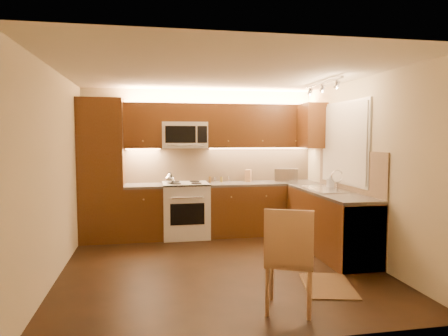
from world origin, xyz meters
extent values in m
cube|color=black|center=(0.00, 0.00, 0.00)|extent=(4.00, 4.00, 0.01)
cube|color=beige|center=(0.00, 0.00, 2.50)|extent=(4.00, 4.00, 0.01)
cube|color=beige|center=(0.00, 2.00, 1.25)|extent=(4.00, 0.01, 2.50)
cube|color=beige|center=(0.00, -2.00, 1.25)|extent=(4.00, 0.01, 2.50)
cube|color=beige|center=(-2.00, 0.00, 1.25)|extent=(0.01, 4.00, 2.50)
cube|color=beige|center=(2.00, 0.00, 1.25)|extent=(0.01, 4.00, 2.50)
cube|color=#48240F|center=(-1.65, 1.70, 1.15)|extent=(0.70, 0.60, 2.30)
cube|color=#48240F|center=(-0.99, 1.70, 0.43)|extent=(0.62, 0.60, 0.86)
cube|color=#322F2D|center=(-0.99, 1.70, 0.88)|extent=(0.62, 0.60, 0.04)
cube|color=#48240F|center=(1.04, 1.70, 0.43)|extent=(1.92, 0.60, 0.86)
cube|color=#322F2D|center=(1.04, 1.70, 0.88)|extent=(1.92, 0.60, 0.04)
cube|color=#48240F|center=(1.70, 0.40, 0.43)|extent=(0.60, 2.00, 0.86)
cube|color=#322F2D|center=(1.70, 0.40, 0.88)|extent=(0.60, 2.00, 0.04)
cube|color=silver|center=(1.70, -0.30, 0.43)|extent=(0.58, 0.60, 0.84)
cube|color=tan|center=(0.35, 1.99, 1.20)|extent=(3.30, 0.02, 0.60)
cube|color=tan|center=(1.99, 0.40, 1.20)|extent=(0.02, 2.00, 0.60)
cube|color=#48240F|center=(-0.99, 1.82, 1.88)|extent=(0.62, 0.35, 0.75)
cube|color=#48240F|center=(1.04, 1.82, 1.88)|extent=(1.92, 0.35, 0.75)
cube|color=#48240F|center=(-0.30, 1.82, 2.09)|extent=(0.76, 0.35, 0.31)
cube|color=#48240F|center=(1.82, 1.40, 1.88)|extent=(0.35, 0.50, 0.75)
cube|color=silver|center=(1.99, 0.55, 1.60)|extent=(0.03, 1.44, 1.24)
cube|color=silver|center=(1.97, 0.55, 1.60)|extent=(0.02, 1.36, 1.16)
cube|color=silver|center=(1.55, 0.40, 2.46)|extent=(0.04, 1.20, 0.03)
cube|color=silver|center=(1.47, 1.69, 1.02)|extent=(0.47, 0.41, 0.24)
cube|color=#9F7948|center=(0.83, 1.84, 1.01)|extent=(0.15, 0.18, 0.21)
cylinder|color=silver|center=(0.24, 1.94, 0.94)|extent=(0.06, 0.06, 0.09)
cylinder|color=brown|center=(0.14, 1.83, 0.95)|extent=(0.05, 0.05, 0.10)
cylinder|color=silver|center=(0.49, 1.91, 0.95)|extent=(0.05, 0.05, 0.09)
cylinder|color=olive|center=(0.34, 1.83, 0.95)|extent=(0.05, 0.05, 0.09)
imported|color=silver|center=(1.86, 0.73, 1.00)|extent=(0.10, 0.10, 0.21)
cube|color=black|center=(1.08, -0.90, 0.01)|extent=(0.70, 0.90, 0.01)
camera|label=1|loc=(-0.90, -5.09, 1.70)|focal=32.55mm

